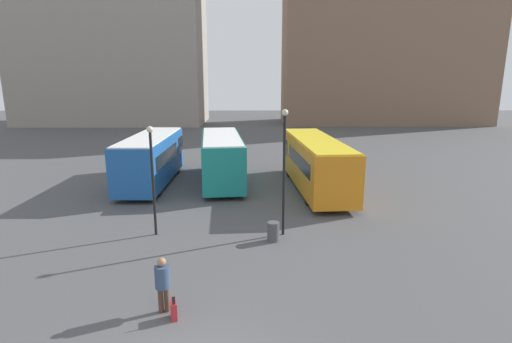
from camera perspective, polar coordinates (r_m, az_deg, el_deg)
The scene contains 9 objects.
building_block_right at distance 67.29m, azimuth 18.26°, elevation 20.98°, with size 30.73×11.38×33.45m.
bus_0 at distance 27.31m, azimuth -14.70°, elevation 1.90°, with size 2.61×9.35×3.23m.
bus_1 at distance 26.90m, azimuth -4.94°, elevation 2.07°, with size 3.54×9.26×3.18m.
bus_2 at distance 25.47m, azimuth 8.47°, elevation 1.40°, with size 3.33×10.85×3.21m.
traveler at distance 12.59m, azimuth -13.20°, elevation -14.86°, with size 0.56×0.56×1.75m.
suitcase at distance 12.59m, azimuth -11.67°, elevation -18.81°, with size 0.27×0.42×0.78m.
lamp_post_0 at distance 17.94m, azimuth -14.59°, elevation 0.03°, with size 0.28×0.28×4.91m.
lamp_post_1 at distance 17.34m, azimuth 4.04°, elevation 1.25°, with size 0.28×0.28×5.62m.
trash_bin at distance 17.45m, azimuth 2.49°, elevation -8.57°, with size 0.52×0.52×0.85m.
Camera 1 is at (1.36, -7.79, 6.89)m, focal length 28.00 mm.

